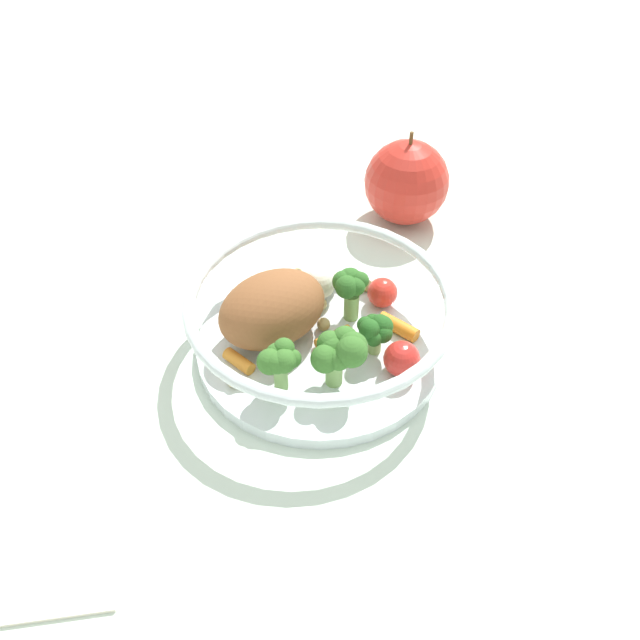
% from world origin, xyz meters
% --- Properties ---
extents(ground_plane, '(2.40, 2.40, 0.00)m').
position_xyz_m(ground_plane, '(0.00, 0.00, 0.00)').
color(ground_plane, silver).
extents(food_container, '(0.21, 0.21, 0.07)m').
position_xyz_m(food_container, '(-0.02, -0.00, 0.03)').
color(food_container, white).
rests_on(food_container, ground_plane).
extents(loose_apple, '(0.08, 0.08, 0.10)m').
position_xyz_m(loose_apple, '(0.12, -0.16, 0.04)').
color(loose_apple, red).
rests_on(loose_apple, ground_plane).
extents(folded_napkin, '(0.14, 0.15, 0.01)m').
position_xyz_m(folded_napkin, '(-0.10, 0.23, 0.00)').
color(folded_napkin, silver).
rests_on(folded_napkin, ground_plane).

